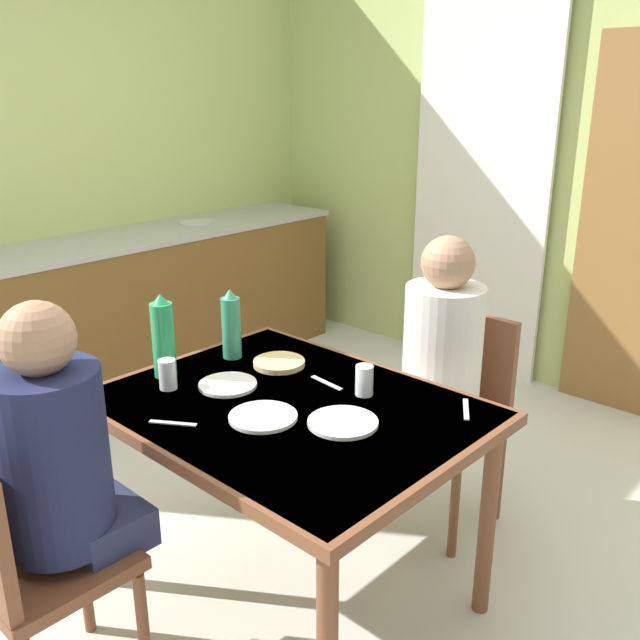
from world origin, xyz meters
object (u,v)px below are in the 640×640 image
at_px(kitchen_counter, 151,304).
at_px(water_bottle_green_far, 231,326).
at_px(person_far_diner, 441,350).
at_px(water_bottle_green_near, 163,338).
at_px(dining_table, 289,426).
at_px(chair_far_diner, 455,406).
at_px(chair_near_diner, 24,563).
at_px(person_near_diner, 58,453).

distance_m(kitchen_counter, water_bottle_green_far, 1.82).
bearing_deg(person_far_diner, water_bottle_green_near, 53.06).
relative_size(dining_table, person_far_diner, 1.56).
distance_m(chair_far_diner, water_bottle_green_near, 1.20).
distance_m(chair_near_diner, chair_far_diner, 1.68).
distance_m(dining_table, water_bottle_green_far, 0.51).
distance_m(chair_near_diner, water_bottle_green_near, 0.84).
bearing_deg(kitchen_counter, dining_table, -22.37).
bearing_deg(water_bottle_green_near, person_near_diner, -63.36).
height_order(dining_table, person_far_diner, person_far_diner).
distance_m(dining_table, chair_near_diner, 0.86).
height_order(kitchen_counter, water_bottle_green_near, water_bottle_green_near).
distance_m(person_near_diner, water_bottle_green_near, 0.63).
bearing_deg(water_bottle_green_near, kitchen_counter, 148.13).
distance_m(chair_near_diner, water_bottle_green_far, 1.06).
bearing_deg(water_bottle_green_near, chair_near_diner, -68.10).
relative_size(kitchen_counter, chair_near_diner, 2.97).
height_order(person_near_diner, water_bottle_green_far, person_near_diner).
relative_size(person_near_diner, water_bottle_green_near, 2.54).
bearing_deg(person_near_diner, water_bottle_green_near, 116.64).
height_order(kitchen_counter, chair_near_diner, kitchen_counter).
bearing_deg(kitchen_counter, chair_far_diner, -0.80).
distance_m(dining_table, person_near_diner, 0.72).
bearing_deg(person_near_diner, kitchen_counter, 140.46).
relative_size(dining_table, chair_far_diner, 1.38).
bearing_deg(chair_near_diner, water_bottle_green_far, 103.86).
xyz_separation_m(water_bottle_green_near, water_bottle_green_far, (0.04, 0.28, -0.02)).
relative_size(person_near_diner, person_far_diner, 1.00).
bearing_deg(chair_near_diner, kitchen_counter, 138.05).
xyz_separation_m(kitchen_counter, water_bottle_green_near, (1.58, -0.98, 0.45)).
bearing_deg(person_near_diner, dining_table, 73.05).
relative_size(kitchen_counter, person_near_diner, 3.36).
height_order(chair_near_diner, water_bottle_green_far, water_bottle_green_far).
distance_m(dining_table, chair_far_diner, 0.85).
bearing_deg(chair_near_diner, chair_far_diner, 78.35).
bearing_deg(person_far_diner, chair_far_diner, -90.00).
bearing_deg(dining_table, chair_near_diner, -104.26).
bearing_deg(person_far_diner, chair_near_diner, 77.32).
bearing_deg(water_bottle_green_far, dining_table, -17.74).
xyz_separation_m(chair_far_diner, water_bottle_green_far, (-0.58, -0.68, 0.38)).
bearing_deg(chair_near_diner, person_far_diner, 77.32).
relative_size(chair_near_diner, chair_far_diner, 1.00).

